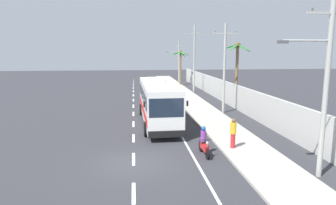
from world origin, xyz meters
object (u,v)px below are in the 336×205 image
at_px(coach_bus_foreground, 158,100).
at_px(utility_pole_mid, 224,67).
at_px(palm_second, 237,63).
at_px(utility_pole_far, 194,57).
at_px(palm_nearest, 180,61).
at_px(utility_pole_nearest, 325,81).
at_px(pedestrian_near_kerb, 233,132).
at_px(motorcycle_beside_bus, 204,143).
at_px(utility_pole_distant, 178,59).

bearing_deg(coach_bus_foreground, utility_pole_mid, 27.64).
bearing_deg(palm_second, utility_pole_far, 98.28).
xyz_separation_m(palm_nearest, palm_second, (2.55, -21.75, 0.59)).
height_order(utility_pole_nearest, palm_second, utility_pole_nearest).
height_order(pedestrian_near_kerb, utility_pole_far, utility_pole_far).
relative_size(utility_pole_far, palm_nearest, 1.58).
xyz_separation_m(utility_pole_mid, utility_pole_far, (0.13, 15.31, 0.53)).
bearing_deg(palm_nearest, motorcycle_beside_bus, -96.53).
relative_size(coach_bus_foreground, utility_pole_nearest, 1.35).
relative_size(pedestrian_near_kerb, palm_nearest, 0.30).
xyz_separation_m(utility_pole_distant, palm_nearest, (-0.64, -6.57, -0.16)).
relative_size(utility_pole_mid, utility_pole_far, 0.89).
xyz_separation_m(coach_bus_foreground, motorcycle_beside_bus, (2.00, -8.22, -1.22)).
bearing_deg(pedestrian_near_kerb, utility_pole_distant, 158.07).
xyz_separation_m(utility_pole_mid, palm_second, (2.02, 2.31, 0.27)).
distance_m(utility_pole_mid, palm_nearest, 24.07).
distance_m(pedestrian_near_kerb, utility_pole_mid, 11.86).
bearing_deg(utility_pole_nearest, pedestrian_near_kerb, 122.76).
height_order(coach_bus_foreground, palm_nearest, palm_nearest).
relative_size(motorcycle_beside_bus, utility_pole_distant, 0.24).
relative_size(utility_pole_distant, palm_nearest, 1.34).
xyz_separation_m(motorcycle_beside_bus, palm_nearest, (4.09, 35.75, 3.47)).
bearing_deg(motorcycle_beside_bus, pedestrian_near_kerb, 18.42).
bearing_deg(palm_second, utility_pole_nearest, -96.37).
bearing_deg(coach_bus_foreground, utility_pole_nearest, -60.58).
height_order(utility_pole_far, palm_second, utility_pole_far).
distance_m(pedestrian_near_kerb, utility_pole_distant, 41.89).
height_order(coach_bus_foreground, utility_pole_nearest, utility_pole_nearest).
relative_size(utility_pole_nearest, palm_nearest, 1.41).
relative_size(palm_nearest, palm_second, 0.89).
distance_m(pedestrian_near_kerb, utility_pole_far, 26.80).
xyz_separation_m(motorcycle_beside_bus, utility_pole_far, (4.76, 27.00, 4.32)).
distance_m(motorcycle_beside_bus, utility_pole_far, 27.76).
xyz_separation_m(utility_pole_nearest, palm_nearest, (-0.58, 39.38, -0.44)).
distance_m(utility_pole_mid, utility_pole_distant, 30.63).
relative_size(pedestrian_near_kerb, utility_pole_nearest, 0.21).
height_order(utility_pole_far, palm_nearest, utility_pole_far).
relative_size(coach_bus_foreground, palm_second, 1.69).
bearing_deg(utility_pole_nearest, palm_nearest, 90.85).
height_order(utility_pole_mid, palm_second, utility_pole_mid).
distance_m(utility_pole_far, utility_pole_distant, 15.33).
distance_m(motorcycle_beside_bus, palm_second, 16.02).
bearing_deg(palm_nearest, utility_pole_nearest, -89.15).
height_order(motorcycle_beside_bus, palm_second, palm_second).
xyz_separation_m(coach_bus_foreground, palm_nearest, (6.10, 27.53, 2.25)).
xyz_separation_m(utility_pole_nearest, utility_pole_far, (0.08, 30.63, 0.41)).
bearing_deg(utility_pole_far, utility_pole_mid, -90.49).
relative_size(coach_bus_foreground, utility_pole_far, 1.20).
height_order(utility_pole_nearest, palm_nearest, utility_pole_nearest).
bearing_deg(palm_nearest, coach_bus_foreground, -102.48).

